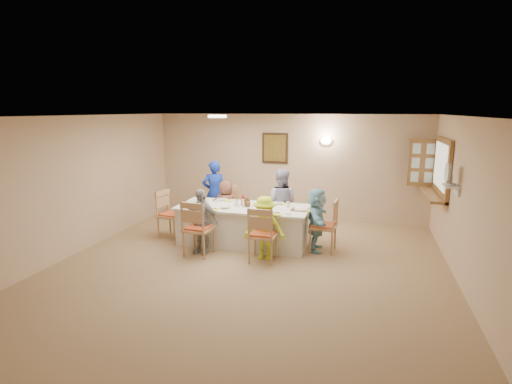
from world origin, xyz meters
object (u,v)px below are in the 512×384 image
(serving_hatch, at_px, (442,168))
(diner_back_left, at_px, (226,206))
(chair_left_end, at_px, (171,214))
(diner_front_right, at_px, (265,228))
(dining_table, at_px, (243,225))
(condiment_ketchup, at_px, (243,200))
(chair_back_right, at_px, (282,212))
(diner_front_left, at_px, (201,221))
(chair_front_left, at_px, (199,228))
(chair_right_end, at_px, (323,225))
(caregiver, at_px, (214,193))
(chair_front_right, at_px, (263,234))
(diner_right_end, at_px, (316,220))
(chair_back_left, at_px, (228,208))
(diner_back_right, at_px, (281,203))
(desk_fan, at_px, (450,177))

(serving_hatch, height_order, diner_back_left, serving_hatch)
(chair_left_end, relative_size, diner_front_right, 0.87)
(dining_table, bearing_deg, condiment_ketchup, 114.01)
(chair_back_right, distance_m, diner_front_left, 1.91)
(chair_front_left, relative_size, diner_back_left, 0.91)
(chair_right_end, relative_size, caregiver, 0.68)
(diner_front_right, bearing_deg, chair_front_right, -91.24)
(chair_right_end, relative_size, diner_right_end, 0.84)
(diner_back_left, height_order, caregiver, caregiver)
(dining_table, height_order, chair_back_left, chair_back_left)
(diner_back_right, relative_size, condiment_ketchup, 6.05)
(chair_back_right, bearing_deg, diner_back_right, -96.72)
(chair_back_right, distance_m, condiment_ketchup, 1.05)
(serving_hatch, relative_size, diner_back_right, 1.06)
(condiment_ketchup, bearing_deg, chair_back_right, 50.15)
(diner_back_left, height_order, diner_front_right, diner_front_right)
(dining_table, relative_size, caregiver, 1.73)
(chair_left_end, distance_m, diner_back_left, 1.17)
(diner_back_left, bearing_deg, chair_front_left, 86.05)
(diner_front_left, bearing_deg, chair_back_left, 97.16)
(chair_back_left, bearing_deg, dining_table, -59.48)
(diner_back_right, relative_size, diner_front_left, 1.18)
(dining_table, distance_m, chair_left_end, 1.55)
(diner_front_right, relative_size, diner_right_end, 0.95)
(serving_hatch, height_order, chair_back_right, serving_hatch)
(chair_back_right, height_order, chair_front_right, chair_front_right)
(chair_front_left, bearing_deg, desk_fan, -168.76)
(serving_hatch, relative_size, caregiver, 1.02)
(desk_fan, bearing_deg, chair_left_end, 176.39)
(chair_right_end, bearing_deg, diner_back_right, -121.34)
(diner_front_left, xyz_separation_m, caregiver, (-0.45, 1.83, 0.14))
(serving_hatch, bearing_deg, diner_front_left, -158.13)
(chair_back_right, bearing_deg, diner_front_right, -96.72)
(chair_right_end, xyz_separation_m, diner_front_left, (-2.15, -0.68, 0.10))
(diner_back_left, distance_m, diner_front_left, 1.36)
(chair_back_left, distance_m, chair_front_right, 2.00)
(chair_back_left, xyz_separation_m, chair_right_end, (2.15, -0.80, 0.01))
(dining_table, bearing_deg, caregiver, 132.40)
(desk_fan, relative_size, chair_back_right, 0.30)
(diner_right_end, bearing_deg, diner_front_left, 102.96)
(chair_right_end, bearing_deg, diner_back_left, -103.29)
(chair_back_left, xyz_separation_m, condiment_ketchup, (0.58, -0.75, 0.39))
(chair_front_right, bearing_deg, diner_back_right, -90.26)
(chair_back_left, bearing_deg, desk_fan, -21.48)
(desk_fan, distance_m, condiment_ketchup, 3.65)
(chair_left_end, distance_m, chair_right_end, 3.10)
(diner_back_right, distance_m, diner_front_left, 1.82)
(serving_hatch, distance_m, chair_right_end, 2.55)
(chair_front_right, height_order, diner_back_right, diner_back_right)
(chair_back_right, height_order, chair_right_end, chair_right_end)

